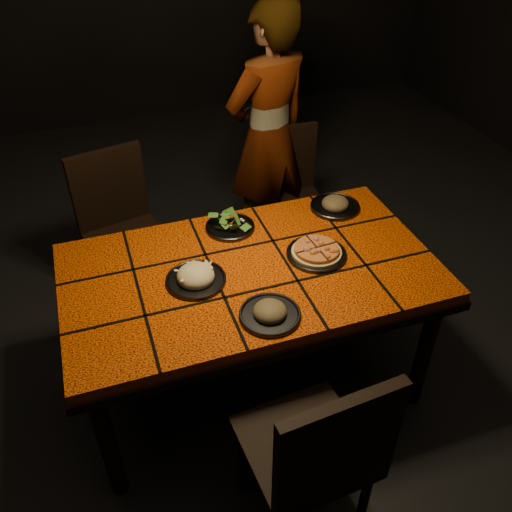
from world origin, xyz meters
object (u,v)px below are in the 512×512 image
object	(u,v)px
dining_table	(250,281)
chair_far_left	(120,221)
chair_near	(318,453)
diner	(268,137)
plate_pizza	(316,252)
chair_far_right	(289,188)
plate_pasta	(196,277)

from	to	relation	value
dining_table	chair_far_left	xyz separation A→B (m)	(-0.47, 0.89, -0.15)
chair_near	chair_far_left	world-z (taller)	chair_near
chair_near	diner	size ratio (longest dim) A/B	0.59
plate_pizza	chair_near	bearing A→B (deg)	-112.77
chair_far_right	diner	xyz separation A→B (m)	(-0.10, 0.11, 0.31)
chair_near	chair_far_right	bearing A→B (deg)	-113.18
dining_table	plate_pasta	xyz separation A→B (m)	(-0.24, -0.01, 0.10)
chair_far_left	chair_far_right	bearing A→B (deg)	-8.90
dining_table	plate_pasta	bearing A→B (deg)	-176.87
chair_far_right	plate_pizza	xyz separation A→B (m)	(-0.27, -0.98, 0.27)
dining_table	diner	xyz separation A→B (m)	(0.47, 1.07, 0.13)
chair_far_left	diner	distance (m)	1.00
plate_pizza	plate_pasta	bearing A→B (deg)	179.79
chair_far_right	plate_pasta	bearing A→B (deg)	-125.64
dining_table	diner	world-z (taller)	diner
chair_far_left	plate_pasta	size ratio (longest dim) A/B	3.61
chair_near	chair_far_left	distance (m)	1.74
dining_table	plate_pizza	bearing A→B (deg)	-2.88
dining_table	chair_far_right	size ratio (longest dim) A/B	1.87
chair_far_left	plate_pizza	size ratio (longest dim) A/B	3.43
chair_near	diner	bearing A→B (deg)	-109.33
chair_far_left	chair_far_right	size ratio (longest dim) A/B	1.06
diner	plate_pasta	bearing A→B (deg)	38.05
dining_table	chair_near	bearing A→B (deg)	-91.73
chair_far_right	plate_pizza	bearing A→B (deg)	-101.14
dining_table	diner	size ratio (longest dim) A/B	1.01
dining_table	plate_pasta	size ratio (longest dim) A/B	6.39
plate_pizza	chair_far_left	bearing A→B (deg)	130.63
dining_table	plate_pizza	world-z (taller)	plate_pizza
chair_far_left	diner	bearing A→B (deg)	-2.06
chair_far_left	plate_pasta	bearing A→B (deg)	-88.91
chair_near	diner	distance (m)	1.95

